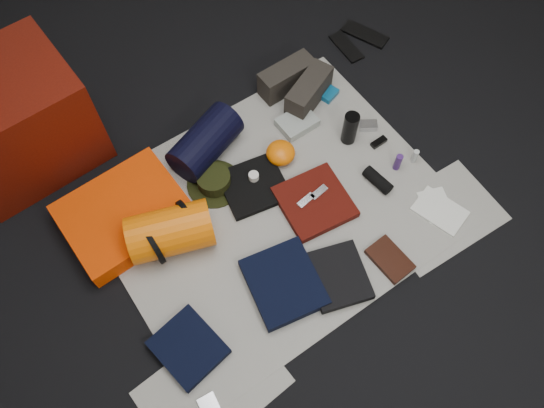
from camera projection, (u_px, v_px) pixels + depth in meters
floor at (274, 209)px, 2.64m from camera, size 4.50×4.50×0.02m
newspaper_mat at (274, 208)px, 2.63m from camera, size 1.60×1.30×0.01m
newspaper_sheet_front_left at (213, 387)px, 2.24m from camera, size 0.61×0.44×0.00m
newspaper_sheet_front_right at (440, 215)px, 2.61m from camera, size 0.60×0.43×0.00m
red_cabinet at (15, 121)px, 2.55m from camera, size 0.68×0.57×0.54m
sleeping_pad at (125, 214)px, 2.55m from camera, size 0.58×0.49×0.10m
stuff_sack at (171, 231)px, 2.44m from camera, size 0.44×0.34×0.23m
sack_strap_left at (152, 243)px, 2.42m from camera, size 0.02×0.22×0.22m
sack_strap_right at (190, 221)px, 2.47m from camera, size 0.03×0.22×0.22m
navy_duffel at (205, 142)px, 2.69m from camera, size 0.44×0.32×0.20m
boonie_brim at (215, 184)px, 2.69m from camera, size 0.36×0.36×0.01m
boonie_crown at (214, 180)px, 2.65m from camera, size 0.17×0.17×0.08m
hiking_boot_left at (287, 78)px, 2.91m from camera, size 0.32×0.13×0.16m
hiking_boot_right at (309, 92)px, 2.86m from camera, size 0.34×0.24×0.16m
flip_flop_left at (346, 47)px, 3.12m from camera, size 0.11×0.25×0.01m
flip_flop_right at (365, 34)px, 3.17m from camera, size 0.20×0.30×0.02m
trousers_navy_a at (188, 347)px, 2.29m from camera, size 0.29×0.32×0.04m
trousers_navy_b at (284, 283)px, 2.42m from camera, size 0.37×0.40×0.06m
trousers_charcoal at (338, 276)px, 2.44m from camera, size 0.33×0.35×0.05m
black_tshirt at (254, 186)px, 2.67m from camera, size 0.36×0.34×0.03m
red_shirt at (315, 202)px, 2.62m from camera, size 0.37×0.37×0.04m
orange_stuff_sack at (281, 153)px, 2.72m from camera, size 0.20×0.20×0.10m
first_aid_pouch at (297, 123)px, 2.84m from camera, size 0.20×0.15×0.05m
water_bottle at (350, 128)px, 2.73m from camera, size 0.10×0.10×0.20m
speaker at (378, 180)px, 2.66m from camera, size 0.08×0.17×0.06m
compact_camera at (368, 126)px, 2.84m from camera, size 0.11×0.10×0.04m
cyan_case at (329, 94)px, 2.94m from camera, size 0.12×0.09×0.03m
toiletry_purple at (398, 162)px, 2.69m from camera, size 0.04×0.04×0.11m
toiletry_clear at (415, 156)px, 2.72m from camera, size 0.03×0.03×0.09m
paperback_book at (390, 259)px, 2.49m from camera, size 0.15×0.22×0.03m
map_booklet at (440, 211)px, 2.61m from camera, size 0.23×0.28×0.01m
map_printout at (436, 205)px, 2.63m from camera, size 0.19×0.22×0.01m
sunglasses at (379, 142)px, 2.79m from camera, size 0.09×0.04×0.02m
key_cluster at (208, 404)px, 2.20m from camera, size 0.08×0.08×0.01m
tape_roll at (254, 176)px, 2.66m from camera, size 0.05×0.05×0.04m
energy_bar_a at (306, 200)px, 2.59m from camera, size 0.10×0.05×0.01m
energy_bar_b at (319, 192)px, 2.61m from camera, size 0.10×0.05×0.01m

